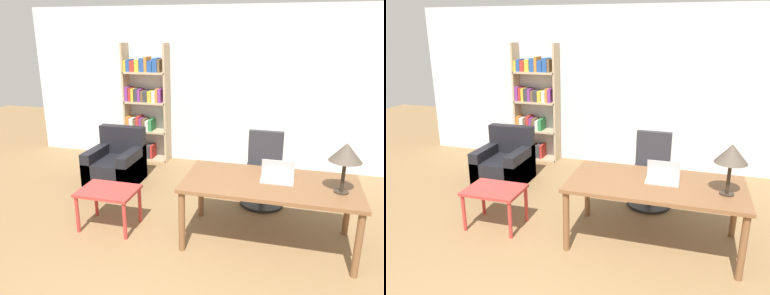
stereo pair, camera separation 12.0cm
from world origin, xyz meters
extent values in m
cube|color=silver|center=(0.00, 4.53, 1.35)|extent=(8.00, 0.06, 2.70)
cube|color=brown|center=(0.65, 2.02, 0.71)|extent=(1.87, 0.96, 0.04)
cylinder|color=brown|center=(-0.23, 1.60, 0.35)|extent=(0.07, 0.07, 0.69)
cylinder|color=brown|center=(1.52, 1.60, 0.35)|extent=(0.07, 0.07, 0.69)
cylinder|color=brown|center=(-0.23, 2.44, 0.35)|extent=(0.07, 0.07, 0.69)
cylinder|color=brown|center=(1.52, 2.44, 0.35)|extent=(0.07, 0.07, 0.69)
cube|color=#B2B2B7|center=(0.72, 2.05, 0.74)|extent=(0.35, 0.20, 0.02)
cube|color=#B2B2B7|center=(0.72, 2.13, 0.85)|extent=(0.35, 0.04, 0.20)
cube|color=#19233D|center=(0.72, 2.14, 0.85)|extent=(0.32, 0.03, 0.18)
cylinder|color=#2D2319|center=(1.36, 1.93, 0.74)|extent=(0.14, 0.14, 0.01)
cylinder|color=#2D2319|center=(1.36, 1.93, 0.91)|extent=(0.04, 0.04, 0.32)
cone|color=#4C4238|center=(1.36, 1.93, 1.16)|extent=(0.32, 0.32, 0.19)
cylinder|color=black|center=(0.50, 2.97, 0.02)|extent=(0.59, 0.59, 0.04)
cylinder|color=#262626|center=(0.50, 2.97, 0.22)|extent=(0.06, 0.06, 0.36)
cube|color=#2D2D33|center=(0.50, 2.97, 0.45)|extent=(0.49, 0.49, 0.10)
cube|color=#2D2D33|center=(0.50, 3.18, 0.74)|extent=(0.47, 0.08, 0.49)
cube|color=#B2332D|center=(-1.22, 1.85, 0.47)|extent=(0.68, 0.50, 0.04)
cylinder|color=#B2332D|center=(-1.52, 1.63, 0.23)|extent=(0.04, 0.04, 0.46)
cylinder|color=#B2332D|center=(-0.92, 1.63, 0.23)|extent=(0.04, 0.04, 0.46)
cylinder|color=#B2332D|center=(-1.52, 2.07, 0.23)|extent=(0.04, 0.04, 0.46)
cylinder|color=#B2332D|center=(-0.92, 2.07, 0.23)|extent=(0.04, 0.04, 0.46)
cube|color=black|center=(-1.77, 3.10, 0.20)|extent=(0.74, 0.79, 0.41)
cube|color=black|center=(-1.77, 3.42, 0.63)|extent=(0.74, 0.16, 0.44)
cube|color=black|center=(-2.06, 3.10, 0.28)|extent=(0.16, 0.79, 0.56)
cube|color=black|center=(-1.48, 3.10, 0.28)|extent=(0.16, 0.79, 0.56)
cube|color=tan|center=(-2.11, 4.34, 1.05)|extent=(0.04, 0.28, 2.09)
cube|color=tan|center=(-1.33, 4.34, 1.05)|extent=(0.04, 0.28, 2.09)
cube|color=tan|center=(-1.72, 4.34, 0.02)|extent=(0.77, 0.28, 0.04)
cube|color=gold|center=(-2.06, 4.34, 0.13)|extent=(0.05, 0.24, 0.20)
cube|color=#B72D28|center=(-1.99, 4.34, 0.15)|extent=(0.08, 0.24, 0.23)
cube|color=#7F338C|center=(-1.90, 4.34, 0.13)|extent=(0.09, 0.24, 0.19)
cube|color=brown|center=(-1.83, 4.34, 0.16)|extent=(0.06, 0.24, 0.24)
cube|color=brown|center=(-1.76, 4.34, 0.14)|extent=(0.06, 0.24, 0.21)
cube|color=#333338|center=(-1.69, 4.34, 0.16)|extent=(0.07, 0.24, 0.24)
cube|color=#B72D28|center=(-1.62, 4.34, 0.16)|extent=(0.04, 0.24, 0.25)
cube|color=tan|center=(-1.72, 4.34, 0.54)|extent=(0.77, 0.28, 0.04)
cube|color=orange|center=(-2.06, 4.34, 0.68)|extent=(0.05, 0.24, 0.23)
cube|color=silver|center=(-2.00, 4.34, 0.67)|extent=(0.08, 0.24, 0.21)
cube|color=brown|center=(-1.93, 4.34, 0.65)|extent=(0.05, 0.24, 0.18)
cube|color=#B72D28|center=(-1.87, 4.34, 0.68)|extent=(0.06, 0.24, 0.25)
cube|color=#7F338C|center=(-1.82, 4.34, 0.67)|extent=(0.04, 0.24, 0.22)
cube|color=brown|center=(-1.76, 4.34, 0.67)|extent=(0.06, 0.24, 0.21)
cube|color=silver|center=(-1.69, 4.34, 0.65)|extent=(0.06, 0.24, 0.18)
cube|color=#2D7F47|center=(-1.63, 4.34, 0.66)|extent=(0.06, 0.24, 0.21)
cube|color=tan|center=(-1.72, 4.34, 1.07)|extent=(0.77, 0.28, 0.04)
cube|color=#7F338C|center=(-2.06, 4.34, 1.21)|extent=(0.06, 0.24, 0.25)
cube|color=#B72D28|center=(-2.00, 4.34, 1.20)|extent=(0.04, 0.24, 0.23)
cube|color=gold|center=(-1.95, 4.34, 1.20)|extent=(0.05, 0.24, 0.23)
cube|color=#333338|center=(-1.88, 4.34, 1.20)|extent=(0.06, 0.24, 0.23)
cube|color=#7F338C|center=(-1.82, 4.34, 1.19)|extent=(0.05, 0.24, 0.22)
cube|color=brown|center=(-1.77, 4.34, 1.18)|extent=(0.05, 0.24, 0.19)
cube|color=#333338|center=(-1.70, 4.34, 1.18)|extent=(0.07, 0.24, 0.20)
cube|color=gold|center=(-1.62, 4.34, 1.18)|extent=(0.07, 0.24, 0.19)
cube|color=silver|center=(-1.55, 4.34, 1.18)|extent=(0.06, 0.24, 0.20)
cube|color=orange|center=(-1.49, 4.34, 1.20)|extent=(0.04, 0.24, 0.24)
cube|color=#7F338C|center=(-1.43, 4.34, 1.20)|extent=(0.05, 0.24, 0.24)
cube|color=tan|center=(-1.72, 4.34, 1.59)|extent=(0.77, 0.28, 0.04)
cube|color=gold|center=(-2.07, 4.34, 1.70)|extent=(0.05, 0.24, 0.18)
cube|color=#234C99|center=(-2.00, 4.34, 1.71)|extent=(0.06, 0.24, 0.21)
cube|color=#B72D28|center=(-1.93, 4.34, 1.70)|extent=(0.08, 0.24, 0.18)
cube|color=gold|center=(-1.84, 4.34, 1.71)|extent=(0.08, 0.24, 0.21)
cube|color=#234C99|center=(-1.75, 4.34, 1.72)|extent=(0.09, 0.24, 0.23)
cube|color=orange|center=(-1.67, 4.34, 1.74)|extent=(0.05, 0.24, 0.26)
cube|color=#234C99|center=(-1.60, 4.34, 1.70)|extent=(0.08, 0.24, 0.19)
cube|color=#234C99|center=(-1.51, 4.34, 1.72)|extent=(0.09, 0.24, 0.23)
cube|color=brown|center=(-1.44, 4.34, 1.72)|extent=(0.04, 0.24, 0.22)
camera|label=1|loc=(0.83, -1.82, 2.30)|focal=35.00mm
camera|label=2|loc=(0.95, -1.78, 2.30)|focal=35.00mm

